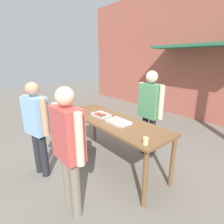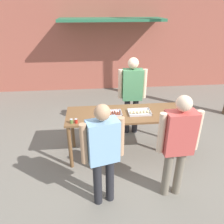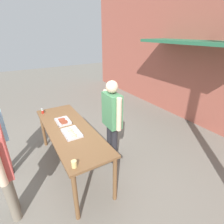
{
  "view_description": "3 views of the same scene",
  "coord_description": "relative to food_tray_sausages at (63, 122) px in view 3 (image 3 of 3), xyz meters",
  "views": [
    {
      "loc": [
        2.4,
        -1.97,
        2.06
      ],
      "look_at": [
        0.0,
        0.0,
        1.09
      ],
      "focal_mm": 28.0,
      "sensor_mm": 36.0,
      "label": 1
    },
    {
      "loc": [
        -0.68,
        -3.71,
        2.85
      ],
      "look_at": [
        -0.32,
        -0.03,
        0.99
      ],
      "focal_mm": 35.0,
      "sensor_mm": 36.0,
      "label": 2
    },
    {
      "loc": [
        2.93,
        -0.8,
        2.64
      ],
      "look_at": [
        0.22,
        0.83,
        1.19
      ],
      "focal_mm": 28.0,
      "sensor_mm": 36.0,
      "label": 3
    }
  ],
  "objects": [
    {
      "name": "ground_plane",
      "position": [
        0.32,
        0.03,
        -0.96
      ],
      "size": [
        24.0,
        24.0,
        0.0
      ],
      "primitive_type": "plane",
      "color": "slate"
    },
    {
      "name": "building_facade_back",
      "position": [
        0.32,
        4.01,
        1.3
      ],
      "size": [
        12.0,
        1.11,
        4.5
      ],
      "color": "#A85647",
      "rests_on": "ground"
    },
    {
      "name": "serving_table",
      "position": [
        0.32,
        0.03,
        -0.12
      ],
      "size": [
        2.39,
        0.8,
        0.94
      ],
      "color": "brown",
      "rests_on": "ground"
    },
    {
      "name": "food_tray_sausages",
      "position": [
        0.0,
        0.0,
        0.0
      ],
      "size": [
        0.37,
        0.27,
        0.04
      ],
      "color": "silver",
      "rests_on": "serving_table"
    },
    {
      "name": "food_tray_buns",
      "position": [
        0.52,
        -0.0,
        0.01
      ],
      "size": [
        0.43,
        0.29,
        0.06
      ],
      "color": "silver",
      "rests_on": "serving_table"
    },
    {
      "name": "condiment_jar_mustard",
      "position": [
        -0.75,
        -0.27,
        0.03
      ],
      "size": [
        0.06,
        0.06,
        0.08
      ],
      "color": "#567A38",
      "rests_on": "serving_table"
    },
    {
      "name": "condiment_jar_ketchup",
      "position": [
        -0.67,
        -0.27,
        0.03
      ],
      "size": [
        0.06,
        0.06,
        0.08
      ],
      "color": "#B22319",
      "rests_on": "serving_table"
    },
    {
      "name": "beer_cup",
      "position": [
        1.37,
        -0.26,
        0.04
      ],
      "size": [
        0.08,
        0.08,
        0.1
      ],
      "color": "#DBC67A",
      "rests_on": "serving_table"
    },
    {
      "name": "person_server_behind_table",
      "position": [
        0.54,
        0.85,
        0.13
      ],
      "size": [
        0.64,
        0.26,
        1.82
      ],
      "rotation": [
        0.0,
        0.0,
        -0.04
      ],
      "color": "#232328",
      "rests_on": "ground"
    },
    {
      "name": "person_customer_with_cup",
      "position": [
        0.86,
        -1.12,
        0.08
      ],
      "size": [
        0.64,
        0.26,
        1.75
      ],
      "rotation": [
        0.0,
        0.0,
        3.18
      ],
      "color": "#756B5B",
      "rests_on": "ground"
    }
  ]
}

